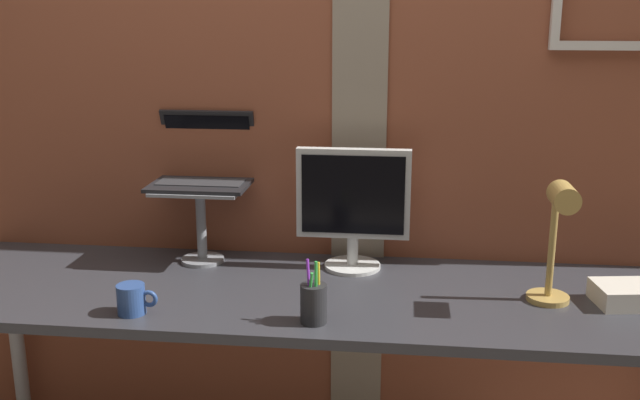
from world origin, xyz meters
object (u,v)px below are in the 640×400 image
laptop (205,162)px  pen_cup (314,303)px  desk_lamp (558,231)px  coffee_mug (132,299)px  monitor (353,202)px

laptop → pen_cup: (0.42, -0.51, -0.26)m
laptop → desk_lamp: laptop is taller
laptop → coffee_mug: size_ratio=2.79×
desk_lamp → coffee_mug: (-1.14, -0.17, -0.18)m
monitor → laptop: 0.51m
monitor → desk_lamp: monitor is taller
monitor → laptop: size_ratio=1.23×
pen_cup → coffee_mug: (-0.50, 0.00, -0.01)m
monitor → pen_cup: monitor is taller
laptop → monitor: bearing=-9.0°
laptop → pen_cup: laptop is taller
desk_lamp → pen_cup: bearing=-164.9°
pen_cup → coffee_mug: size_ratio=1.56×
desk_lamp → coffee_mug: 1.17m
laptop → desk_lamp: 1.12m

